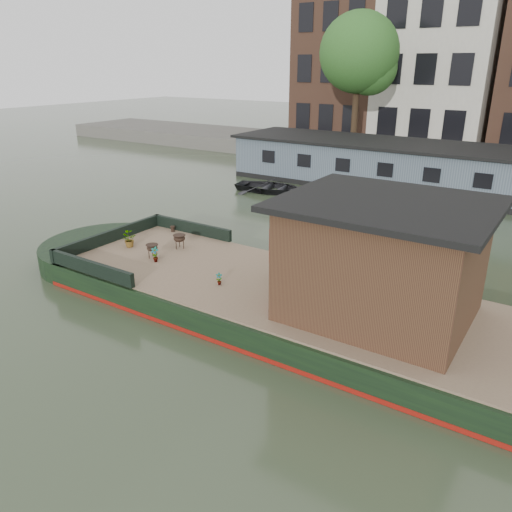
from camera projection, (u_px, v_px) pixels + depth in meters
The scene contains 18 objects.
ground at pixel (286, 314), 11.79m from camera, with size 120.00×120.00×0.00m, color #2B3622.
houseboat_hull at pixel (240, 290), 12.38m from camera, with size 14.01×4.02×0.60m.
houseboat_deck at pixel (286, 290), 11.57m from camera, with size 11.80×3.80×0.05m, color #7A654B.
bow_bulwark at pixel (131, 241), 14.10m from camera, with size 3.00×4.00×0.35m.
cabin at pixel (382, 258), 9.99m from camera, with size 4.00×3.50×2.42m.
bicycle at pixel (304, 261), 12.00m from camera, with size 0.59×1.68×0.88m, color black.
potted_plant_a at pixel (155, 254), 13.06m from camera, with size 0.22×0.15×0.41m, color maroon.
potted_plant_c at pixel (128, 239), 14.12m from camera, with size 0.40×0.35×0.45m, color #A86630.
potted_plant_d at pixel (327, 256), 12.67m from camera, with size 0.34×0.34×0.60m, color brown.
potted_plant_e at pixel (219, 279), 11.71m from camera, with size 0.16×0.11×0.30m, color brown.
brazier_front at pixel (180, 242), 14.02m from camera, with size 0.37×0.37×0.40m, color black, non-canonical shape.
brazier_rear at pixel (152, 251), 13.35m from camera, with size 0.35×0.35×0.38m, color black, non-canonical shape.
bollard_port at pixel (173, 229), 15.45m from camera, with size 0.15×0.15×0.17m, color black.
bollard_stbd at pixel (77, 261), 12.93m from camera, with size 0.15×0.15×0.17m, color black.
dinghy at pixel (271, 184), 22.91m from camera, with size 2.37×3.31×0.69m, color black.
far_houseboat at pixel (443, 172), 22.34m from camera, with size 20.40×4.40×2.11m.
quay at pixel (472, 162), 27.59m from camera, with size 60.00×6.00×0.90m, color #47443F.
tree_left at pixel (362, 56), 27.78m from camera, with size 4.40×4.40×7.40m.
Camera 1 is at (5.20, -9.16, 5.53)m, focal length 35.00 mm.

